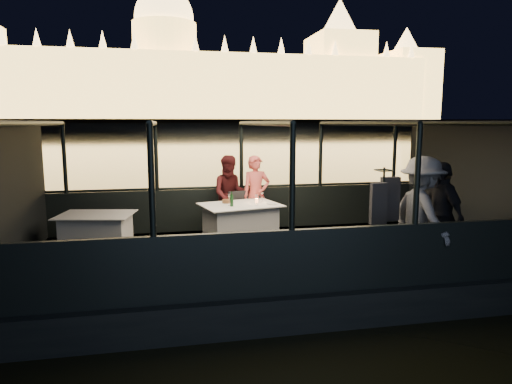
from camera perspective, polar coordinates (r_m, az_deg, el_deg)
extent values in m
plane|color=black|center=(87.77, -10.43, 6.68)|extent=(500.00, 500.00, 0.00)
cube|color=black|center=(8.37, 0.55, -10.96)|extent=(8.60, 4.40, 1.00)
cube|color=black|center=(8.22, 0.56, -7.81)|extent=(8.00, 4.00, 0.04)
cube|color=black|center=(10.02, -1.82, -2.04)|extent=(8.00, 0.08, 0.90)
cube|color=black|center=(6.22, 4.44, -8.75)|extent=(8.00, 0.08, 0.90)
cube|color=#423D33|center=(217.72, -11.12, 8.02)|extent=(400.00, 140.00, 6.00)
cube|color=silver|center=(8.80, -1.97, -3.99)|extent=(1.65, 1.36, 0.77)
cube|color=white|center=(8.75, -19.30, -4.55)|extent=(1.45, 1.17, 0.69)
cube|color=black|center=(9.23, -2.04, -2.97)|extent=(0.52, 0.52, 0.91)
cube|color=black|center=(9.35, -0.34, -2.82)|extent=(0.46, 0.46, 0.81)
imported|color=#CF524B|center=(9.52, 0.02, -0.77)|extent=(0.63, 0.46, 1.64)
imported|color=#3E1113|center=(9.55, -3.19, -0.76)|extent=(0.83, 0.67, 1.64)
imported|color=silver|center=(7.43, 19.93, -3.20)|extent=(0.78, 1.24, 1.82)
imported|color=black|center=(7.83, 22.02, -2.73)|extent=(0.49, 1.03, 1.71)
cylinder|color=#143818|center=(8.49, -3.05, -0.81)|extent=(0.08, 0.08, 0.28)
cylinder|color=brown|center=(8.79, -3.64, -1.22)|extent=(0.23, 0.23, 0.08)
cylinder|color=orange|center=(8.88, 0.08, -1.09)|extent=(0.06, 0.06, 0.08)
cylinder|color=silver|center=(8.75, 2.00, -1.47)|extent=(0.28, 0.28, 0.01)
cylinder|color=white|center=(8.80, -3.46, -1.42)|extent=(0.29, 0.29, 0.02)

